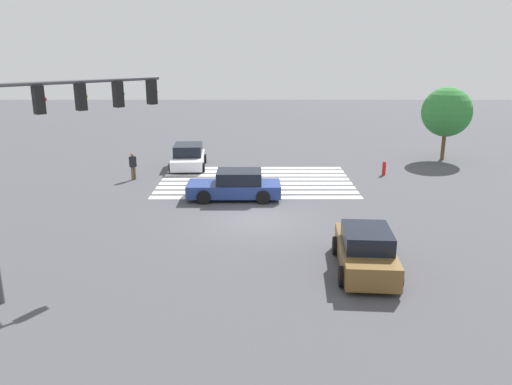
{
  "coord_description": "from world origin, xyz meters",
  "views": [
    {
      "loc": [
        0.06,
        21.32,
        7.37
      ],
      "look_at": [
        0.0,
        0.0,
        1.26
      ],
      "focal_mm": 35.0,
      "sensor_mm": 36.0,
      "label": 1
    }
  ],
  "objects_px": {
    "car_1": "(188,157)",
    "tree_corner_a": "(447,112)",
    "fire_hydrant": "(384,168)",
    "traffic_signal_mast": "(57,128)",
    "car_2": "(235,186)",
    "car_0": "(365,251)",
    "pedestrian": "(133,165)"
  },
  "relations": [
    {
      "from": "car_1",
      "to": "fire_hydrant",
      "type": "bearing_deg",
      "value": 76.75
    },
    {
      "from": "car_0",
      "to": "traffic_signal_mast",
      "type": "bearing_deg",
      "value": 98.42
    },
    {
      "from": "car_1",
      "to": "fire_hydrant",
      "type": "relative_size",
      "value": 4.99
    },
    {
      "from": "tree_corner_a",
      "to": "car_0",
      "type": "bearing_deg",
      "value": 62.92
    },
    {
      "from": "car_0",
      "to": "pedestrian",
      "type": "distance_m",
      "value": 16.69
    },
    {
      "from": "car_1",
      "to": "tree_corner_a",
      "type": "bearing_deg",
      "value": 94.25
    },
    {
      "from": "car_1",
      "to": "fire_hydrant",
      "type": "xyz_separation_m",
      "value": [
        -12.2,
        2.16,
        -0.27
      ]
    },
    {
      "from": "car_1",
      "to": "pedestrian",
      "type": "distance_m",
      "value": 4.28
    },
    {
      "from": "pedestrian",
      "to": "tree_corner_a",
      "type": "height_order",
      "value": "tree_corner_a"
    },
    {
      "from": "pedestrian",
      "to": "fire_hydrant",
      "type": "height_order",
      "value": "pedestrian"
    },
    {
      "from": "car_1",
      "to": "fire_hydrant",
      "type": "height_order",
      "value": "car_1"
    },
    {
      "from": "car_0",
      "to": "tree_corner_a",
      "type": "xyz_separation_m",
      "value": [
        -9.25,
        -18.1,
        2.58
      ]
    },
    {
      "from": "car_2",
      "to": "tree_corner_a",
      "type": "bearing_deg",
      "value": -146.35
    },
    {
      "from": "car_0",
      "to": "car_1",
      "type": "bearing_deg",
      "value": 31.55
    },
    {
      "from": "traffic_signal_mast",
      "to": "car_2",
      "type": "relative_size",
      "value": 1.41
    },
    {
      "from": "car_2",
      "to": "tree_corner_a",
      "type": "height_order",
      "value": "tree_corner_a"
    },
    {
      "from": "traffic_signal_mast",
      "to": "car_0",
      "type": "relative_size",
      "value": 1.52
    },
    {
      "from": "car_0",
      "to": "tree_corner_a",
      "type": "bearing_deg",
      "value": -22.71
    },
    {
      "from": "tree_corner_a",
      "to": "fire_hydrant",
      "type": "distance_m",
      "value": 7.4
    },
    {
      "from": "traffic_signal_mast",
      "to": "pedestrian",
      "type": "distance_m",
      "value": 13.98
    },
    {
      "from": "car_1",
      "to": "pedestrian",
      "type": "relative_size",
      "value": 2.69
    },
    {
      "from": "car_2",
      "to": "fire_hydrant",
      "type": "bearing_deg",
      "value": -150.9
    },
    {
      "from": "car_0",
      "to": "fire_hydrant",
      "type": "distance_m",
      "value": 14.26
    },
    {
      "from": "traffic_signal_mast",
      "to": "tree_corner_a",
      "type": "relative_size",
      "value": 1.34
    },
    {
      "from": "fire_hydrant",
      "to": "tree_corner_a",
      "type": "bearing_deg",
      "value": -139.4
    },
    {
      "from": "tree_corner_a",
      "to": "car_1",
      "type": "bearing_deg",
      "value": 7.47
    },
    {
      "from": "car_2",
      "to": "tree_corner_a",
      "type": "xyz_separation_m",
      "value": [
        -14.05,
        -9.41,
        2.62
      ]
    },
    {
      "from": "fire_hydrant",
      "to": "car_0",
      "type": "bearing_deg",
      "value": 73.38
    },
    {
      "from": "car_2",
      "to": "tree_corner_a",
      "type": "relative_size",
      "value": 0.95
    },
    {
      "from": "car_0",
      "to": "car_2",
      "type": "xyz_separation_m",
      "value": [
        4.8,
        -8.69,
        -0.04
      ]
    },
    {
      "from": "car_1",
      "to": "tree_corner_a",
      "type": "relative_size",
      "value": 0.86
    },
    {
      "from": "car_1",
      "to": "car_2",
      "type": "distance_m",
      "value": 7.86
    }
  ]
}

